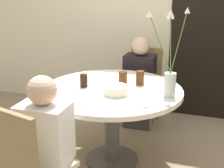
# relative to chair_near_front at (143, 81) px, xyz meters

# --- Properties ---
(ground_plane) EXTENTS (16.00, 16.00, 0.00)m
(ground_plane) POSITION_rel_chair_near_front_xyz_m (-0.07, -0.99, -0.50)
(ground_plane) COLOR #89755B
(wall_back) EXTENTS (8.00, 0.05, 2.60)m
(wall_back) POSITION_rel_chair_near_front_xyz_m (-0.07, 0.40, 0.80)
(wall_back) COLOR beige
(wall_back) RESTS_ON ground_plane
(doorway_panel) EXTENTS (0.90, 0.01, 2.05)m
(doorway_panel) POSITION_rel_chair_near_front_xyz_m (0.69, 0.36, 0.52)
(doorway_panel) COLOR black
(doorway_panel) RESTS_ON ground_plane
(dining_table) EXTENTS (1.25, 1.25, 0.73)m
(dining_table) POSITION_rel_chair_near_front_xyz_m (-0.07, -0.99, 0.09)
(dining_table) COLOR silver
(dining_table) RESTS_ON ground_plane
(chair_near_front) EXTENTS (0.43, 0.43, 0.90)m
(chair_near_front) POSITION_rel_chair_near_front_xyz_m (0.00, 0.00, 0.00)
(chair_near_front) COLOR beige
(chair_near_front) RESTS_ON ground_plane
(chair_far_back) EXTENTS (0.49, 0.49, 0.90)m
(chair_far_back) POSITION_rel_chair_near_front_xyz_m (-0.33, -1.95, 0.00)
(chair_far_back) COLOR beige
(chair_far_back) RESTS_ON ground_plane
(birthday_cake) EXTENTS (0.20, 0.20, 0.12)m
(birthday_cake) POSITION_rel_chair_near_front_xyz_m (0.01, -1.13, 0.27)
(birthday_cake) COLOR white
(birthday_cake) RESTS_ON dining_table
(flower_vase) EXTENTS (0.33, 0.22, 0.71)m
(flower_vase) POSITION_rel_chair_near_front_xyz_m (0.43, -1.03, 0.48)
(flower_vase) COLOR silver
(flower_vase) RESTS_ON dining_table
(side_plate) EXTENTS (0.19, 0.19, 0.01)m
(side_plate) POSITION_rel_chair_near_front_xyz_m (-0.19, -1.45, 0.23)
(side_plate) COLOR white
(side_plate) RESTS_ON dining_table
(drink_glass_0) EXTENTS (0.07, 0.07, 0.12)m
(drink_glass_0) POSITION_rel_chair_near_front_xyz_m (-0.32, -1.03, 0.29)
(drink_glass_0) COLOR black
(drink_glass_0) RESTS_ON dining_table
(drink_glass_1) EXTENTS (0.08, 0.08, 0.13)m
(drink_glass_1) POSITION_rel_chair_near_front_xyz_m (0.14, -0.81, 0.29)
(drink_glass_1) COLOR #51280F
(drink_glass_1) RESTS_ON dining_table
(drink_glass_2) EXTENTS (0.08, 0.08, 0.14)m
(drink_glass_2) POSITION_rel_chair_near_front_xyz_m (0.01, -0.91, 0.30)
(drink_glass_2) COLOR #51280F
(drink_glass_2) RESTS_ON dining_table
(person_boy) EXTENTS (0.34, 0.24, 1.06)m
(person_boy) POSITION_rel_chair_near_front_xyz_m (-0.01, -0.16, -0.01)
(person_boy) COLOR #383333
(person_boy) RESTS_ON ground_plane
(person_guest) EXTENTS (0.34, 0.24, 1.06)m
(person_guest) POSITION_rel_chair_near_front_xyz_m (-0.29, -1.80, -0.01)
(person_guest) COLOR #383333
(person_guest) RESTS_ON ground_plane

